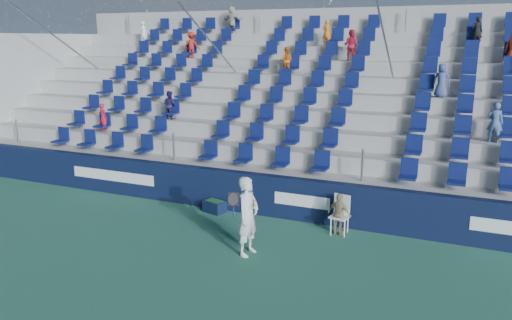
{
  "coord_description": "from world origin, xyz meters",
  "views": [
    {
      "loc": [
        5.55,
        -9.58,
        4.99
      ],
      "look_at": [
        0.2,
        2.8,
        1.7
      ],
      "focal_mm": 35.0,
      "sensor_mm": 36.0,
      "label": 1
    }
  ],
  "objects": [
    {
      "name": "ground",
      "position": [
        0.0,
        0.0,
        0.0
      ],
      "size": [
        70.0,
        70.0,
        0.0
      ],
      "primitive_type": "plane",
      "color": "#2E6B52",
      "rests_on": "ground"
    },
    {
      "name": "sponsor_wall",
      "position": [
        0.0,
        3.15,
        0.6
      ],
      "size": [
        24.0,
        0.32,
        1.2
      ],
      "color": "#0E1633",
      "rests_on": "ground"
    },
    {
      "name": "grandstand",
      "position": [
        -0.0,
        8.24,
        2.13
      ],
      "size": [
        24.0,
        8.17,
        6.63
      ],
      "color": "#A7A7A1",
      "rests_on": "ground"
    },
    {
      "name": "tennis_player",
      "position": [
        1.01,
        0.45,
        0.95
      ],
      "size": [
        0.69,
        0.74,
        1.9
      ],
      "color": "silver",
      "rests_on": "ground"
    },
    {
      "name": "line_judge_chair",
      "position": [
        2.69,
        2.66,
        0.58
      ],
      "size": [
        0.52,
        0.54,
        1.02
      ],
      "color": "white",
      "rests_on": "ground"
    },
    {
      "name": "line_judge",
      "position": [
        2.69,
        2.5,
        0.56
      ],
      "size": [
        0.7,
        0.43,
        1.12
      ],
      "primitive_type": "imported",
      "rotation": [
        0.0,
        0.0,
        2.88
      ],
      "color": "tan",
      "rests_on": "ground"
    },
    {
      "name": "ball_bin",
      "position": [
        -1.11,
        2.75,
        0.19
      ],
      "size": [
        0.72,
        0.57,
        0.35
      ],
      "color": "#0E1836",
      "rests_on": "ground"
    }
  ]
}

